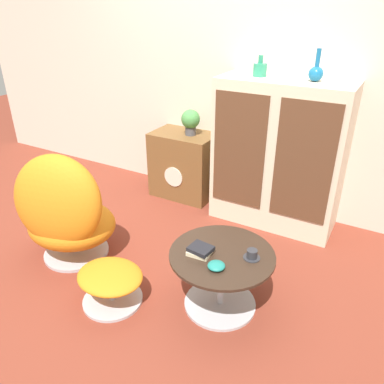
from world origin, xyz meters
The scene contains 13 objects.
ground_plane centered at (0.00, 0.00, 0.00)m, with size 12.00×12.00×0.00m, color brown.
wall_back centered at (0.00, 1.45, 1.30)m, with size 6.40×0.06×2.60m.
sideboard centered at (0.59, 1.19, 0.63)m, with size 1.05×0.47×1.25m.
tv_console centered at (-0.35, 1.22, 0.32)m, with size 0.61×0.40×0.65m.
egg_chair centered at (-0.56, -0.14, 0.39)m, with size 0.81×0.77×0.89m.
ottoman centered at (0.02, -0.35, 0.17)m, with size 0.44×0.39×0.25m.
coffee_table centered at (0.66, -0.03, 0.26)m, with size 0.65×0.65×0.41m.
vase_leftmost centered at (0.37, 1.19, 1.30)m, with size 0.11×0.11×0.16m.
vase_inner_left centered at (0.80, 1.19, 1.31)m, with size 0.11×0.11×0.23m.
potted_plant centered at (-0.28, 1.22, 0.79)m, with size 0.18×0.18×0.24m.
teacup centered at (0.83, 0.02, 0.43)m, with size 0.10×0.10×0.06m.
book_stack centered at (0.54, -0.09, 0.44)m, with size 0.15×0.13×0.05m.
bowl centered at (0.69, -0.17, 0.43)m, with size 0.10×0.10×0.04m.
Camera 1 is at (1.41, -1.73, 1.78)m, focal length 35.00 mm.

